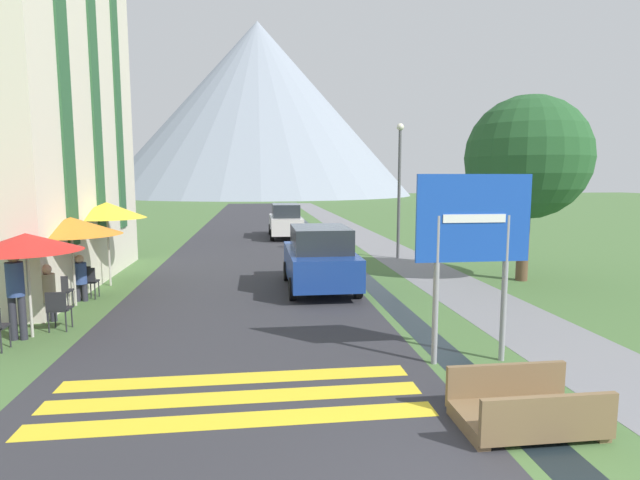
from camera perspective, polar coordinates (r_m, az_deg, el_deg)
ground_plane at (r=24.05m, az=-2.00°, el=-0.53°), size 160.00×160.00×0.00m
road at (r=33.89m, az=-7.76°, el=1.63°), size 6.40×60.00×0.01m
footpath at (r=34.37m, az=2.46°, el=1.77°), size 2.20×60.00×0.01m
drainage_channel at (r=34.05m, az=-1.52°, el=1.72°), size 0.60×60.00×0.00m
crosswalk_marking at (r=7.70m, az=-9.51°, el=-17.32°), size 5.44×1.84×0.01m
mountain_distant at (r=98.52m, az=-7.05°, el=14.57°), size 57.74×57.74×32.28m
road_sign at (r=8.78m, az=17.07°, el=0.35°), size 1.99×0.11×3.25m
footbridge at (r=7.23m, az=22.39°, el=-17.56°), size 1.70×1.10×0.65m
parked_car_near at (r=14.28m, az=-0.03°, el=-2.06°), size 1.92×4.10×1.82m
parked_car_far at (r=26.86m, az=-3.97°, el=2.21°), size 1.73×4.49×1.82m
cafe_chair_middle at (r=13.61m, az=-27.47°, el=-5.02°), size 0.40×0.40×0.85m
cafe_chair_near_left at (r=11.79m, az=-27.75°, el=-6.80°), size 0.40×0.40×0.85m
cafe_chair_far_right at (r=14.80m, az=-25.31°, el=-3.98°), size 0.40×0.40×0.85m
cafe_chair_far_left at (r=14.53m, az=-24.93°, el=-4.15°), size 0.40×0.40×0.85m
cafe_umbrella_front_red at (r=11.38m, az=-30.58°, el=-0.24°), size 2.10×2.10×2.11m
cafe_umbrella_middle_orange at (r=13.72m, az=-26.57°, el=1.43°), size 2.39×2.39×2.23m
cafe_umbrella_rear_yellow at (r=15.88m, az=-23.19°, el=3.14°), size 2.23×2.23×2.48m
person_standing_terrace at (r=11.45m, az=-31.45°, el=-4.81°), size 0.32×0.32×1.76m
person_seated_far at (r=12.64m, az=-28.68°, el=-5.05°), size 0.32×0.32×1.29m
person_seated_near at (r=14.32m, az=-25.72°, el=-3.69°), size 0.32×0.32×1.22m
streetlamp at (r=19.95m, az=9.05°, el=6.84°), size 0.28×0.28×5.29m
tree_by_path at (r=16.59m, az=22.61°, el=8.64°), size 3.74×3.74×5.67m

